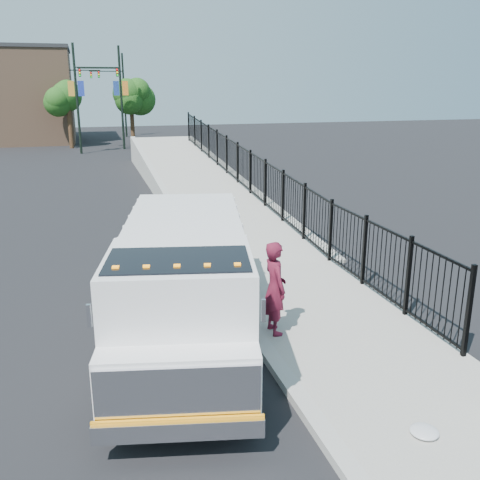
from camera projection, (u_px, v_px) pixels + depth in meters
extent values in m
plane|color=black|center=(256.00, 339.00, 11.21)|extent=(120.00, 120.00, 0.00)
cube|color=#9E998E|center=(388.00, 370.00, 9.86)|extent=(3.55, 12.00, 0.12)
cube|color=#ADAAA3|center=(290.00, 385.00, 9.34)|extent=(0.30, 12.00, 0.16)
cube|color=#9E998E|center=(199.00, 191.00, 26.53)|extent=(3.95, 24.06, 3.19)
cube|color=black|center=(250.00, 186.00, 22.96)|extent=(0.10, 28.00, 1.80)
cube|color=black|center=(185.00, 312.00, 11.19)|extent=(2.34, 6.82, 0.22)
cube|color=white|center=(180.00, 313.00, 8.73)|extent=(2.73, 2.61, 1.99)
cube|color=white|center=(179.00, 381.00, 7.68)|extent=(2.43, 1.15, 0.99)
cube|color=silver|center=(178.00, 395.00, 7.32)|extent=(2.25, 0.54, 0.84)
cube|color=silver|center=(179.00, 430.00, 7.39)|extent=(2.37, 0.66, 0.28)
cube|color=orange|center=(178.00, 420.00, 7.35)|extent=(2.35, 0.53, 0.06)
cube|color=black|center=(179.00, 285.00, 8.32)|extent=(2.40, 1.71, 0.84)
cube|color=white|center=(186.00, 249.00, 12.15)|extent=(3.18, 4.57, 1.69)
cube|color=silver|center=(89.00, 316.00, 7.56)|extent=(0.07, 0.07, 0.35)
cube|color=silver|center=(263.00, 310.00, 7.74)|extent=(0.07, 0.07, 0.35)
cube|color=orange|center=(116.00, 268.00, 7.81)|extent=(0.11, 0.10, 0.06)
cube|color=orange|center=(146.00, 267.00, 7.84)|extent=(0.11, 0.10, 0.06)
cube|color=orange|center=(177.00, 267.00, 7.87)|extent=(0.11, 0.10, 0.06)
cube|color=orange|center=(207.00, 266.00, 7.90)|extent=(0.11, 0.10, 0.06)
cube|color=orange|center=(237.00, 265.00, 7.93)|extent=(0.11, 0.10, 0.06)
cylinder|color=black|center=(114.00, 396.00, 8.28)|extent=(0.51, 1.04, 0.99)
cylinder|color=black|center=(248.00, 390.00, 8.43)|extent=(0.51, 1.04, 0.99)
cylinder|color=black|center=(144.00, 283.00, 12.94)|extent=(0.51, 1.04, 0.99)
cylinder|color=black|center=(230.00, 281.00, 13.09)|extent=(0.51, 1.04, 0.99)
cylinder|color=black|center=(148.00, 268.00, 13.98)|extent=(0.51, 1.04, 0.99)
cylinder|color=black|center=(228.00, 266.00, 14.13)|extent=(0.51, 1.04, 0.99)
imported|color=maroon|center=(275.00, 288.00, 10.99)|extent=(0.51, 0.74, 1.98)
ellipsoid|color=silver|center=(424.00, 431.00, 7.94)|extent=(0.43, 0.43, 0.11)
cylinder|color=black|center=(77.00, 100.00, 39.69)|extent=(0.18, 0.18, 8.00)
cube|color=black|center=(97.00, 67.00, 39.46)|extent=(3.20, 0.08, 0.08)
cube|color=black|center=(117.00, 72.00, 39.94)|extent=(0.18, 0.22, 0.60)
cube|color=#1E339F|center=(81.00, 88.00, 39.56)|extent=(0.45, 0.04, 1.10)
cube|color=gold|center=(71.00, 89.00, 39.37)|extent=(0.45, 0.04, 1.10)
cylinder|color=black|center=(121.00, 99.00, 42.55)|extent=(0.18, 0.18, 8.00)
cube|color=black|center=(99.00, 68.00, 41.48)|extent=(3.20, 0.08, 0.08)
cube|color=black|center=(80.00, 73.00, 41.20)|extent=(0.18, 0.22, 0.60)
cube|color=orange|center=(125.00, 88.00, 42.42)|extent=(0.45, 0.04, 1.10)
cube|color=navy|center=(116.00, 88.00, 42.23)|extent=(0.45, 0.04, 1.10)
cylinder|color=black|center=(66.00, 97.00, 48.07)|extent=(0.18, 0.18, 8.00)
cube|color=black|center=(82.00, 70.00, 47.84)|extent=(3.20, 0.08, 0.08)
cube|color=black|center=(99.00, 74.00, 48.32)|extent=(0.18, 0.22, 0.60)
cube|color=#1C209B|center=(69.00, 88.00, 47.94)|extent=(0.45, 0.04, 1.10)
cube|color=#C96A0D|center=(61.00, 88.00, 47.75)|extent=(0.45, 0.04, 1.10)
cylinder|color=black|center=(124.00, 96.00, 52.82)|extent=(0.18, 0.18, 8.00)
cube|color=black|center=(106.00, 71.00, 51.75)|extent=(3.20, 0.08, 0.08)
cube|color=black|center=(91.00, 75.00, 51.47)|extent=(0.18, 0.22, 0.60)
cube|color=#CA5F13|center=(127.00, 87.00, 52.69)|extent=(0.45, 0.04, 1.10)
cube|color=#1A3798|center=(120.00, 87.00, 52.50)|extent=(0.45, 0.04, 1.10)
cylinder|color=#382314|center=(70.00, 129.00, 43.85)|extent=(0.36, 0.36, 3.20)
sphere|color=#194714|center=(68.00, 98.00, 43.17)|extent=(2.51, 2.51, 2.51)
cylinder|color=#382314|center=(132.00, 126.00, 46.24)|extent=(0.36, 0.36, 3.20)
sphere|color=#194714|center=(131.00, 98.00, 45.57)|extent=(2.50, 2.50, 2.50)
cylinder|color=#382314|center=(63.00, 120.00, 54.18)|extent=(0.36, 0.36, 3.20)
sphere|color=#194714|center=(61.00, 96.00, 53.50)|extent=(2.76, 2.76, 2.76)
cube|color=#8C664C|center=(14.00, 97.00, 48.30)|extent=(10.00, 10.00, 8.00)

